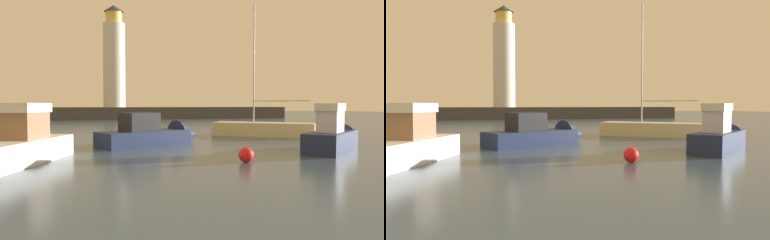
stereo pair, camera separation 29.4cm
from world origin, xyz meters
TOP-DOWN VIEW (x-y plane):
  - ground_plane at (0.00, 35.07)m, footprint 220.00×220.00m
  - breakwater at (0.00, 70.14)m, footprint 72.60×6.98m
  - lighthouse at (2.31, 70.14)m, footprint 4.01×4.01m
  - motorboat_0 at (-8.13, 16.65)m, footprint 5.31×8.53m
  - motorboat_1 at (0.24, 23.77)m, footprint 8.07×5.27m
  - motorboat_2 at (9.62, 17.44)m, footprint 6.60×5.75m
  - sailboat_moored at (10.50, 27.92)m, footprint 8.25×7.51m
  - mooring_buoy at (2.42, 14.66)m, footprint 0.73×0.73m

SIDE VIEW (x-z plane):
  - ground_plane at x=0.00m, z-range 0.00..0.00m
  - mooring_buoy at x=2.42m, z-range 0.00..0.73m
  - sailboat_moored at x=10.50m, z-range -5.17..6.43m
  - motorboat_1 at x=0.24m, z-range -0.66..2.06m
  - motorboat_0 at x=-8.13m, z-range -0.77..2.45m
  - motorboat_2 at x=9.62m, z-range -0.69..2.37m
  - breakwater at x=0.00m, z-range 0.00..2.26m
  - lighthouse at x=2.31m, z-range 1.76..20.60m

